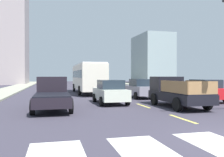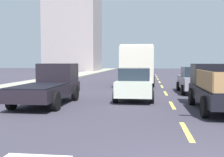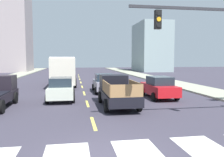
{
  "view_description": "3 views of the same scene",
  "coord_description": "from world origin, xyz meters",
  "px_view_note": "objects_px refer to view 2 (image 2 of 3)",
  "views": [
    {
      "loc": [
        -5.91,
        -6.01,
        2.03
      ],
      "look_at": [
        -2.23,
        8.67,
        1.85
      ],
      "focal_mm": 38.23,
      "sensor_mm": 36.0,
      "label": 1
    },
    {
      "loc": [
        -1.14,
        -4.4,
        2.07
      ],
      "look_at": [
        -2.67,
        7.39,
        1.34
      ],
      "focal_mm": 44.9,
      "sensor_mm": 36.0,
      "label": 2
    },
    {
      "loc": [
        -0.9,
        -6.89,
        3.07
      ],
      "look_at": [
        1.36,
        6.73,
        1.92
      ],
      "focal_mm": 37.02,
      "sensor_mm": 36.0,
      "label": 3
    }
  ],
  "objects_px": {
    "pickup_stakebed": "(219,88)",
    "city_bus": "(139,63)",
    "pickup_dark": "(50,85)",
    "sedan_near_right": "(135,84)",
    "sedan_far": "(195,80)"
  },
  "relations": [
    {
      "from": "city_bus",
      "to": "sedan_far",
      "type": "height_order",
      "value": "city_bus"
    },
    {
      "from": "sedan_near_right",
      "to": "sedan_far",
      "type": "relative_size",
      "value": 1.0
    },
    {
      "from": "pickup_stakebed",
      "to": "city_bus",
      "type": "xyz_separation_m",
      "value": [
        -3.9,
        13.05,
        1.02
      ]
    },
    {
      "from": "pickup_dark",
      "to": "sedan_far",
      "type": "height_order",
      "value": "pickup_dark"
    },
    {
      "from": "pickup_stakebed",
      "to": "pickup_dark",
      "type": "height_order",
      "value": "same"
    },
    {
      "from": "pickup_dark",
      "to": "sedan_far",
      "type": "relative_size",
      "value": 1.18
    },
    {
      "from": "sedan_near_right",
      "to": "sedan_far",
      "type": "height_order",
      "value": "same"
    },
    {
      "from": "pickup_stakebed",
      "to": "city_bus",
      "type": "height_order",
      "value": "city_bus"
    },
    {
      "from": "pickup_dark",
      "to": "sedan_far",
      "type": "distance_m",
      "value": 9.62
    },
    {
      "from": "pickup_stakebed",
      "to": "pickup_dark",
      "type": "xyz_separation_m",
      "value": [
        -7.85,
        0.74,
        -0.02
      ]
    },
    {
      "from": "sedan_near_right",
      "to": "pickup_stakebed",
      "type": "bearing_deg",
      "value": -37.41
    },
    {
      "from": "pickup_dark",
      "to": "pickup_stakebed",
      "type": "bearing_deg",
      "value": -2.41
    },
    {
      "from": "pickup_dark",
      "to": "city_bus",
      "type": "xyz_separation_m",
      "value": [
        3.94,
        12.31,
        1.03
      ]
    },
    {
      "from": "pickup_stakebed",
      "to": "city_bus",
      "type": "bearing_deg",
      "value": 105.68
    },
    {
      "from": "pickup_dark",
      "to": "sedan_near_right",
      "type": "relative_size",
      "value": 1.18
    }
  ]
}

